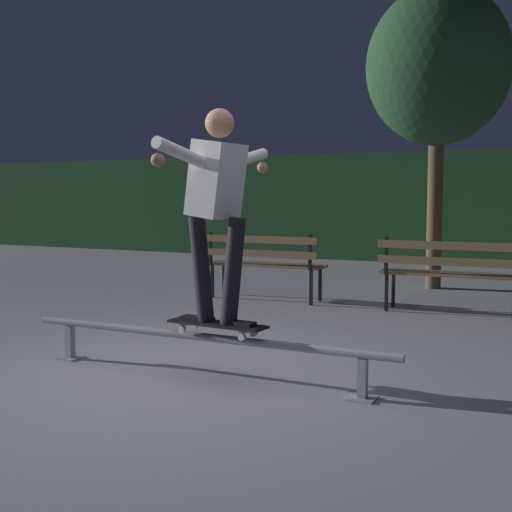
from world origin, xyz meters
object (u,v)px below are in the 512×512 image
tree_behind_benches (438,68)px  park_bench_leftmost (263,259)px  skateboard (217,325)px  skateboarder (217,197)px  grind_rail (200,342)px  park_bench_left_center (450,268)px

tree_behind_benches → park_bench_leftmost: bearing=-129.4°
skateboard → skateboarder: (0.00, -0.00, 0.94)m
park_bench_leftmost → tree_behind_benches: bearing=50.6°
grind_rail → park_bench_leftmost: size_ratio=1.92×
park_bench_left_center → skateboard: bearing=-106.8°
skateboard → tree_behind_benches: size_ratio=0.18×
skateboarder → tree_behind_benches: size_ratio=0.36×
skateboarder → park_bench_leftmost: (-1.31, 3.49, -0.81)m
park_bench_leftmost → tree_behind_benches: 3.82m
skateboarder → park_bench_leftmost: skateboarder is taller
grind_rail → park_bench_leftmost: park_bench_leftmost is taller
park_bench_leftmost → park_bench_left_center: 2.36m
park_bench_left_center → skateboarder: bearing=-106.8°
grind_rail → park_bench_left_center: park_bench_left_center is taller
park_bench_leftmost → tree_behind_benches: size_ratio=0.37×
skateboard → grind_rail: bearing=180.0°
skateboarder → tree_behind_benches: 5.93m
park_bench_left_center → tree_behind_benches: tree_behind_benches is taller
skateboard → skateboarder: 0.94m
skateboard → park_bench_left_center: 3.65m
skateboarder → park_bench_left_center: (1.05, 3.49, -0.81)m
skateboard → tree_behind_benches: tree_behind_benches is taller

